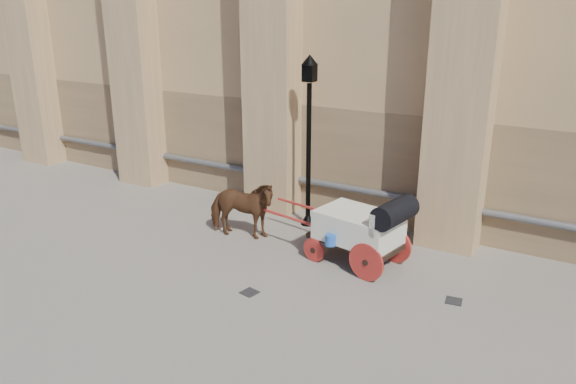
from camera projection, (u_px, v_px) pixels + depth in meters
The scene contains 6 objects.
ground at pixel (227, 264), 12.73m from camera, with size 90.00×90.00×0.00m, color slate.
horse at pixel (241, 209), 13.92m from camera, with size 0.83×1.82×1.54m, color brown.
carriage at pixel (363, 227), 12.41m from camera, with size 4.04×1.73×1.72m.
street_lamp at pixel (309, 138), 14.23m from camera, with size 0.42×0.42×4.43m.
drain_grate_near at pixel (249, 292), 11.48m from camera, with size 0.32×0.32×0.01m, color black.
drain_grate_far at pixel (454, 301), 11.16m from camera, with size 0.32×0.32×0.01m, color black.
Camera 1 is at (7.01, -9.23, 5.68)m, focal length 35.00 mm.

